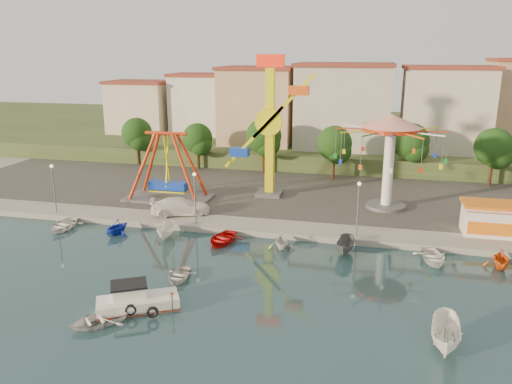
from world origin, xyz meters
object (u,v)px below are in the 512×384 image
(wave_swinger, at_px, (390,140))
(cabin_motorboat, at_px, (136,302))
(pirate_ship_ride, at_px, (167,168))
(rowboat_a, at_px, (178,276))
(skiff, at_px, (446,335))
(van, at_px, (180,206))
(kamikaze_tower, at_px, (273,131))

(wave_swinger, relative_size, cabin_motorboat, 1.96)
(cabin_motorboat, bearing_deg, pirate_ship_ride, 78.71)
(rowboat_a, bearing_deg, wave_swinger, 50.00)
(rowboat_a, xyz_separation_m, skiff, (19.30, -5.16, 0.55))
(wave_swinger, relative_size, van, 1.87)
(kamikaze_tower, height_order, rowboat_a, kamikaze_tower)
(pirate_ship_ride, bearing_deg, rowboat_a, -65.21)
(skiff, height_order, van, van)
(pirate_ship_ride, distance_m, wave_swinger, 25.28)
(pirate_ship_ride, relative_size, wave_swinger, 0.86)
(skiff, bearing_deg, van, 148.96)
(wave_swinger, height_order, rowboat_a, wave_swinger)
(cabin_motorboat, distance_m, skiff, 20.46)
(wave_swinger, xyz_separation_m, cabin_motorboat, (-17.28, -26.26, -7.67))
(kamikaze_tower, bearing_deg, cabin_motorboat, -98.19)
(kamikaze_tower, xyz_separation_m, rowboat_a, (-2.86, -22.97, -8.12))
(pirate_ship_ride, bearing_deg, cabin_motorboat, -72.39)
(rowboat_a, height_order, van, van)
(kamikaze_tower, bearing_deg, skiff, -59.71)
(van, bearing_deg, kamikaze_tower, -64.51)
(pirate_ship_ride, distance_m, cabin_motorboat, 25.42)
(cabin_motorboat, height_order, rowboat_a, cabin_motorboat)
(pirate_ship_ride, bearing_deg, van, -55.72)
(cabin_motorboat, xyz_separation_m, van, (-4.10, 18.81, 0.97))
(cabin_motorboat, relative_size, rowboat_a, 1.79)
(van, bearing_deg, skiff, -150.60)
(cabin_motorboat, height_order, skiff, cabin_motorboat)
(kamikaze_tower, distance_m, cabin_motorboat, 29.33)
(wave_swinger, xyz_separation_m, rowboat_a, (-16.12, -21.29, -7.85))
(kamikaze_tower, height_order, cabin_motorboat, kamikaze_tower)
(rowboat_a, bearing_deg, skiff, -17.84)
(kamikaze_tower, height_order, wave_swinger, kamikaze_tower)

